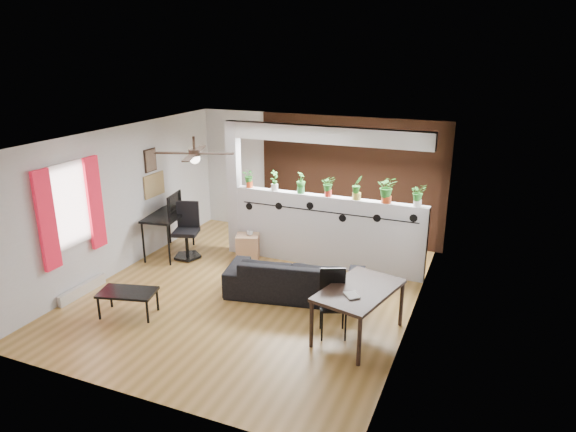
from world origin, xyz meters
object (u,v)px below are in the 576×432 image
(potted_plant_6, at_px, (418,194))
(potted_plant_2, at_px, (301,182))
(potted_plant_3, at_px, (328,185))
(coffee_table, at_px, (128,294))
(potted_plant_1, at_px, (275,180))
(potted_plant_0, at_px, (249,178))
(sofa, at_px, (295,278))
(ceiling_fan, at_px, (194,155))
(cup, at_px, (250,233))
(potted_plant_4, at_px, (357,187))
(dining_table, at_px, (359,294))
(computer_desk, at_px, (168,217))
(potted_plant_5, at_px, (387,189))
(office_chair, at_px, (187,234))
(folding_chair, at_px, (333,296))
(cube_shelf, at_px, (248,248))

(potted_plant_6, bearing_deg, potted_plant_2, -180.00)
(potted_plant_3, height_order, coffee_table, potted_plant_3)
(coffee_table, bearing_deg, potted_plant_1, 68.97)
(potted_plant_0, distance_m, sofa, 2.36)
(ceiling_fan, height_order, cup, ceiling_fan)
(potted_plant_2, xyz_separation_m, potted_plant_4, (1.05, -0.00, 0.02))
(coffee_table, bearing_deg, potted_plant_6, 38.04)
(dining_table, bearing_deg, potted_plant_4, 107.00)
(ceiling_fan, relative_size, computer_desk, 0.97)
(coffee_table, bearing_deg, potted_plant_2, 60.61)
(cup, relative_size, computer_desk, 0.10)
(potted_plant_0, height_order, potted_plant_5, potted_plant_5)
(computer_desk, bearing_deg, office_chair, -1.10)
(ceiling_fan, xyz_separation_m, coffee_table, (-0.59, -1.15, -1.96))
(potted_plant_4, bearing_deg, computer_desk, -169.86)
(computer_desk, bearing_deg, sofa, -13.68)
(dining_table, distance_m, coffee_table, 3.48)
(potted_plant_0, bearing_deg, folding_chair, -42.66)
(potted_plant_5, bearing_deg, potted_plant_2, 180.00)
(potted_plant_2, bearing_deg, potted_plant_4, -0.00)
(sofa, bearing_deg, cup, -48.28)
(potted_plant_1, relative_size, potted_plant_6, 0.98)
(potted_plant_4, distance_m, potted_plant_5, 0.53)
(potted_plant_5, bearing_deg, ceiling_fan, -145.85)
(potted_plant_6, bearing_deg, potted_plant_5, -180.00)
(cube_shelf, relative_size, folding_chair, 0.53)
(potted_plant_0, height_order, potted_plant_4, potted_plant_4)
(office_chair, xyz_separation_m, folding_chair, (3.45, -1.57, 0.09))
(potted_plant_1, height_order, dining_table, potted_plant_1)
(potted_plant_2, relative_size, potted_plant_3, 1.05)
(cup, xyz_separation_m, coffee_table, (-0.76, -2.61, -0.20))
(ceiling_fan, height_order, office_chair, ceiling_fan)
(potted_plant_3, distance_m, cube_shelf, 1.99)
(sofa, xyz_separation_m, office_chair, (-2.53, 0.71, 0.16))
(potted_plant_4, height_order, computer_desk, potted_plant_4)
(cube_shelf, height_order, office_chair, office_chair)
(sofa, bearing_deg, potted_plant_4, -125.29)
(potted_plant_0, bearing_deg, potted_plant_2, 0.00)
(potted_plant_4, bearing_deg, potted_plant_1, 180.00)
(potted_plant_0, xyz_separation_m, office_chair, (-1.04, -0.65, -1.07))
(potted_plant_4, distance_m, coffee_table, 4.19)
(potted_plant_3, bearing_deg, office_chair, -166.10)
(potted_plant_0, relative_size, potted_plant_6, 0.93)
(computer_desk, bearing_deg, dining_table, -19.98)
(ceiling_fan, height_order, potted_plant_0, ceiling_fan)
(potted_plant_5, xyz_separation_m, potted_plant_6, (0.53, 0.00, -0.04))
(ceiling_fan, distance_m, potted_plant_5, 3.29)
(ceiling_fan, xyz_separation_m, potted_plant_1, (0.55, 1.80, -0.76))
(potted_plant_3, distance_m, potted_plant_5, 1.05)
(ceiling_fan, height_order, sofa, ceiling_fan)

